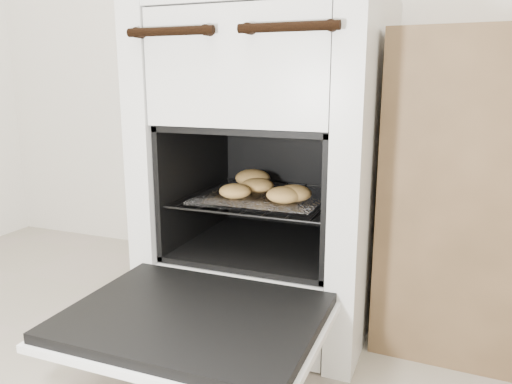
{
  "coord_description": "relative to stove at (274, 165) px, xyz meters",
  "views": [
    {
      "loc": [
        0.56,
        -0.37,
        0.77
      ],
      "look_at": [
        0.04,
        0.97,
        0.44
      ],
      "focal_mm": 35.0,
      "sensor_mm": 36.0,
      "label": 1
    }
  ],
  "objects": [
    {
      "name": "foil_sheet",
      "position": [
        0.0,
        -0.1,
        -0.08
      ],
      "size": [
        0.38,
        0.33,
        0.01
      ],
      "primitive_type": "cube",
      "color": "white",
      "rests_on": "oven_rack"
    },
    {
      "name": "baked_rolls",
      "position": [
        -0.01,
        -0.07,
        -0.06
      ],
      "size": [
        0.34,
        0.33,
        0.06
      ],
      "color": "tan",
      "rests_on": "foil_sheet"
    },
    {
      "name": "oven_rack",
      "position": [
        0.0,
        -0.07,
        -0.09
      ],
      "size": [
        0.48,
        0.47,
        0.01
      ],
      "color": "black",
      "rests_on": "stove"
    },
    {
      "name": "stove",
      "position": [
        0.0,
        0.0,
        0.0
      ],
      "size": [
        0.67,
        0.74,
        1.02
      ],
      "color": "silver",
      "rests_on": "ground"
    },
    {
      "name": "oven_door",
      "position": [
        0.0,
        -0.56,
        -0.28
      ],
      "size": [
        0.6,
        0.47,
        0.04
      ],
      "color": "black",
      "rests_on": "stove"
    }
  ]
}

